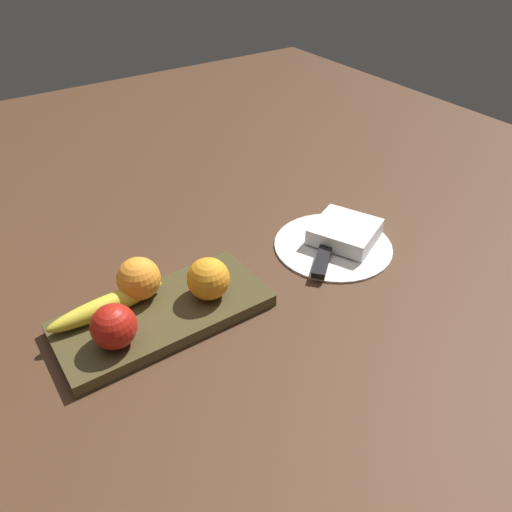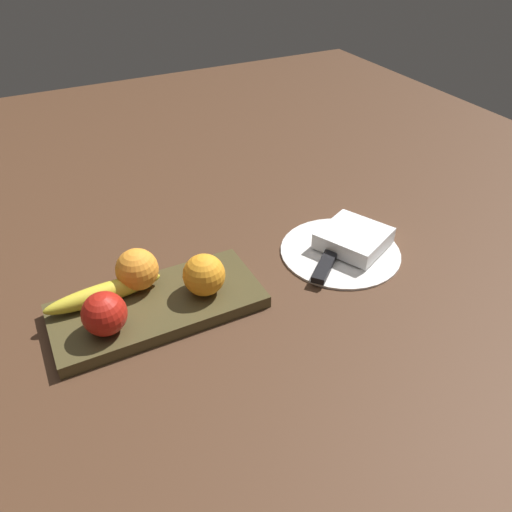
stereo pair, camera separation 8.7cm
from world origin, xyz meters
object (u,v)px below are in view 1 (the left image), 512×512
(knife, at_px, (323,257))
(banana, at_px, (107,306))
(orange_near_apple, at_px, (139,279))
(apple, at_px, (114,326))
(folded_napkin, at_px, (345,231))
(dinner_plate, at_px, (333,245))
(orange_near_banana, at_px, (208,279))
(fruit_tray, at_px, (163,314))

(knife, bearing_deg, banana, 129.44)
(orange_near_apple, relative_size, knife, 0.47)
(apple, xyz_separation_m, folded_napkin, (0.48, 0.03, -0.03))
(banana, height_order, orange_near_apple, orange_near_apple)
(apple, xyz_separation_m, dinner_plate, (0.45, 0.03, -0.05))
(banana, relative_size, knife, 1.26)
(apple, height_order, dinner_plate, apple)
(orange_near_apple, height_order, orange_near_banana, same)
(knife, bearing_deg, dinner_plate, -10.28)
(apple, relative_size, orange_near_banana, 0.97)
(dinner_plate, distance_m, knife, 0.06)
(orange_near_banana, bearing_deg, dinner_plate, 2.72)
(banana, distance_m, knife, 0.39)
(fruit_tray, relative_size, apple, 5.02)
(knife, bearing_deg, orange_near_banana, 135.36)
(orange_near_banana, relative_size, knife, 0.46)
(folded_napkin, relative_size, knife, 0.77)
(apple, relative_size, dinner_plate, 0.30)
(knife, bearing_deg, folded_napkin, -20.03)
(folded_napkin, bearing_deg, apple, -176.34)
(fruit_tray, relative_size, dinner_plate, 1.49)
(orange_near_apple, height_order, knife, orange_near_apple)
(fruit_tray, height_order, apple, apple)
(fruit_tray, bearing_deg, dinner_plate, -0.00)
(orange_near_banana, height_order, folded_napkin, orange_near_banana)
(knife, bearing_deg, orange_near_apple, 125.70)
(banana, xyz_separation_m, folded_napkin, (0.47, -0.04, -0.01))
(orange_near_banana, xyz_separation_m, knife, (0.23, -0.02, -0.04))
(folded_napkin, distance_m, knife, 0.09)
(banana, bearing_deg, orange_near_apple, 8.88)
(banana, bearing_deg, orange_near_banana, -20.25)
(orange_near_apple, xyz_separation_m, knife, (0.33, -0.08, -0.04))
(banana, height_order, orange_near_banana, orange_near_banana)
(banana, bearing_deg, apple, -102.23)
(orange_near_apple, bearing_deg, fruit_tray, -74.27)
(apple, height_order, orange_near_apple, orange_near_apple)
(apple, distance_m, banana, 0.07)
(banana, xyz_separation_m, orange_near_apple, (0.06, 0.01, 0.02))
(orange_near_banana, bearing_deg, knife, -4.05)
(fruit_tray, distance_m, dinner_plate, 0.36)
(fruit_tray, height_order, orange_near_banana, orange_near_banana)
(fruit_tray, distance_m, folded_napkin, 0.39)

